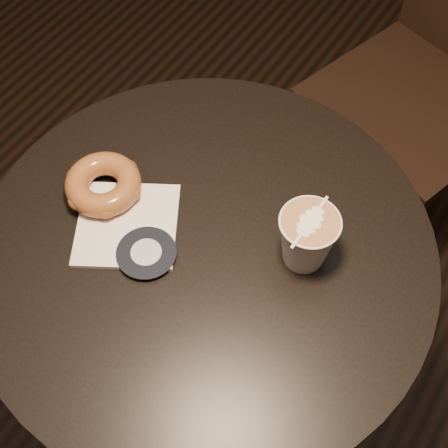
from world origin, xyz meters
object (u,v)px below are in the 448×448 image
(cafe_table, at_px, (208,302))
(pastry_bag, at_px, (127,225))
(latte_cup, at_px, (307,239))
(doughnut, at_px, (103,184))

(cafe_table, height_order, pastry_bag, pastry_bag)
(pastry_bag, height_order, latte_cup, latte_cup)
(doughnut, xyz_separation_m, latte_cup, (0.32, 0.07, 0.02))
(pastry_bag, relative_size, latte_cup, 1.56)
(latte_cup, bearing_deg, pastry_bag, -157.63)
(pastry_bag, xyz_separation_m, latte_cup, (0.25, 0.10, 0.04))
(cafe_table, distance_m, doughnut, 0.29)
(cafe_table, xyz_separation_m, doughnut, (-0.18, -0.01, 0.23))
(cafe_table, xyz_separation_m, latte_cup, (0.13, 0.07, 0.25))
(doughnut, bearing_deg, cafe_table, 2.66)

